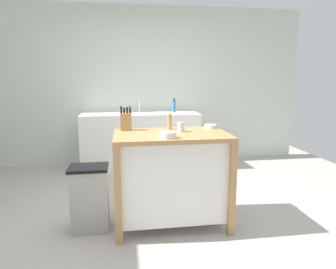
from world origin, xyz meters
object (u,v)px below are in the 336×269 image
object	(u,v)px
kitchen_island	(171,174)
sink_faucet	(140,105)
trash_bin	(90,198)
bottle_hand_soap	(174,106)
knife_block	(126,121)
pepper_grinder	(170,121)
bowl_ceramic_small	(168,135)
drinking_cup	(181,127)
bowl_stoneware_deep	(210,126)

from	to	relation	value
kitchen_island	sink_faucet	xyz separation A→B (m)	(-0.18, 2.13, 0.49)
kitchen_island	trash_bin	size ratio (longest dim) A/B	1.72
bottle_hand_soap	knife_block	bearing A→B (deg)	-113.98
kitchen_island	trash_bin	bearing A→B (deg)	-179.41
pepper_grinder	sink_faucet	size ratio (longest dim) A/B	0.79
bowl_ceramic_small	drinking_cup	world-z (taller)	drinking_cup
knife_block	bottle_hand_soap	bearing A→B (deg)	66.02
knife_block	pepper_grinder	distance (m)	0.44
kitchen_island	knife_block	world-z (taller)	knife_block
knife_block	kitchen_island	bearing A→B (deg)	-29.60
knife_block	sink_faucet	world-z (taller)	knife_block
pepper_grinder	bottle_hand_soap	distance (m)	1.85
trash_bin	sink_faucet	world-z (taller)	sink_faucet
drinking_cup	sink_faucet	bearing A→B (deg)	97.88
bowl_stoneware_deep	sink_faucet	size ratio (longest dim) A/B	0.57
bowl_ceramic_small	bowl_stoneware_deep	world-z (taller)	bowl_ceramic_small
bowl_ceramic_small	trash_bin	size ratio (longest dim) A/B	0.24
kitchen_island	knife_block	xyz separation A→B (m)	(-0.42, 0.24, 0.50)
knife_block	bowl_ceramic_small	bearing A→B (deg)	-52.72
bowl_stoneware_deep	sink_faucet	world-z (taller)	sink_faucet
sink_faucet	bottle_hand_soap	distance (m)	0.56
knife_block	bowl_stoneware_deep	xyz separation A→B (m)	(0.88, -0.01, -0.07)
kitchen_island	bottle_hand_soap	size ratio (longest dim) A/B	4.77
bowl_stoneware_deep	pepper_grinder	size ratio (longest dim) A/B	0.73
kitchen_island	bowl_stoneware_deep	bearing A→B (deg)	26.70
knife_block	drinking_cup	bearing A→B (deg)	-18.05
trash_bin	pepper_grinder	bearing A→B (deg)	15.72
bottle_hand_soap	sink_faucet	bearing A→B (deg)	169.90
bowl_ceramic_small	knife_block	bearing A→B (deg)	127.28
kitchen_island	bowl_stoneware_deep	distance (m)	0.67
bowl_ceramic_small	bowl_stoneware_deep	xyz separation A→B (m)	(0.52, 0.45, -0.01)
bowl_stoneware_deep	drinking_cup	distance (m)	0.38
pepper_grinder	trash_bin	bearing A→B (deg)	-164.28
bowl_ceramic_small	bottle_hand_soap	bearing A→B (deg)	78.92
trash_bin	knife_block	bearing A→B (deg)	34.56
bowl_stoneware_deep	bottle_hand_soap	bearing A→B (deg)	92.58
bowl_ceramic_small	drinking_cup	distance (m)	0.34
kitchen_island	drinking_cup	size ratio (longest dim) A/B	11.66
knife_block	trash_bin	size ratio (longest dim) A/B	0.38
kitchen_island	pepper_grinder	world-z (taller)	pepper_grinder
kitchen_island	sink_faucet	bearing A→B (deg)	94.79
pepper_grinder	drinking_cup	bearing A→B (deg)	-59.63
pepper_grinder	bottle_hand_soap	size ratio (longest dim) A/B	0.76
drinking_cup	sink_faucet	distance (m)	2.08
sink_faucet	bottle_hand_soap	world-z (taller)	bottle_hand_soap
kitchen_island	bowl_ceramic_small	size ratio (longest dim) A/B	7.24
bowl_ceramic_small	sink_faucet	xyz separation A→B (m)	(-0.11, 2.35, 0.05)
bowl_stoneware_deep	bottle_hand_soap	xyz separation A→B (m)	(-0.08, 1.80, 0.05)
kitchen_island	trash_bin	xyz separation A→B (m)	(-0.78, -0.01, -0.20)
drinking_cup	pepper_grinder	size ratio (longest dim) A/B	0.54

